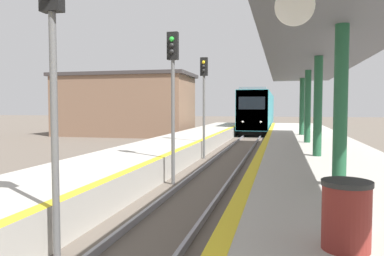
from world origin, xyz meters
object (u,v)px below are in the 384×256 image
(train, at_px, (259,111))
(trash_bin, at_px, (346,215))
(signal_far, at_px, (204,89))
(signal_near, at_px, (52,52))
(signal_mid, at_px, (173,80))

(train, bearing_deg, trash_bin, -85.19)
(train, height_order, signal_far, signal_far)
(train, xyz_separation_m, trash_bin, (3.18, -37.77, -0.90))
(trash_bin, bearing_deg, signal_near, 171.15)
(train, distance_m, signal_near, 37.12)
(signal_near, distance_m, trash_bin, 5.01)
(signal_near, height_order, signal_far, same)
(train, height_order, signal_near, signal_near)
(signal_mid, bearing_deg, signal_near, -91.49)
(signal_far, bearing_deg, trash_bin, -71.45)
(signal_near, bearing_deg, signal_far, 90.45)
(signal_mid, bearing_deg, trash_bin, -59.00)
(train, distance_m, signal_far, 24.30)
(signal_far, height_order, trash_bin, signal_far)
(signal_near, xyz_separation_m, signal_far, (-0.10, 12.85, 0.00))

